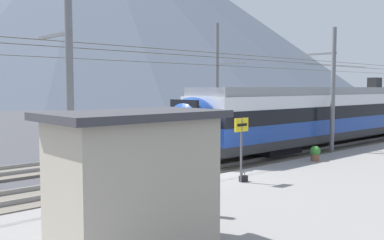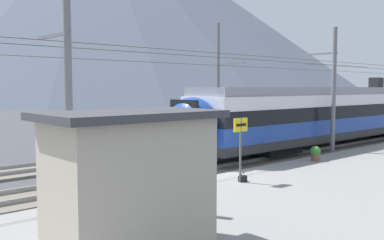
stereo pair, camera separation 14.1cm
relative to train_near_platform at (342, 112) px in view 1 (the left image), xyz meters
The scene contains 16 objects.
ground_plane 14.12m from the train_near_platform, behind, with size 400.00×400.00×0.00m, color #424247.
platform_slab 15.50m from the train_near_platform, 154.47° to the right, with size 120.00×8.61×0.31m, color gray.
track_near 14.03m from the train_near_platform, behind, with size 120.00×3.00×0.28m.
track_far 14.84m from the train_near_platform, 160.73° to the left, with size 120.00×3.00×0.28m.
train_near_platform is the anchor object (origin of this frame).
train_far_track 15.07m from the train_near_platform, 18.76° to the left, with size 33.09×3.04×4.27m.
catenary_mast_west 20.36m from the train_near_platform, behind, with size 46.71×2.34×7.53m.
catenary_mast_mid 5.28m from the train_near_platform, 158.27° to the right, with size 46.71×2.34×7.11m.
catenary_mast_far_side 8.57m from the train_near_platform, 122.01° to the left, with size 46.71×2.68×8.37m.
platform_sign 14.91m from the train_near_platform, 164.64° to the right, with size 0.70×0.08×2.40m.
passenger_walking 21.67m from the train_near_platform, 166.91° to the right, with size 0.53×0.22×1.69m.
handbag_beside_passenger 20.50m from the train_near_platform, 166.82° to the right, with size 0.32×0.18×0.44m.
handbag_near_sign 14.86m from the train_near_platform, 164.54° to the right, with size 0.32×0.18×0.35m.
potted_plant_platform_edge 8.90m from the train_near_platform, 158.70° to the right, with size 0.51×0.51×0.72m.
platform_shelter 22.35m from the train_near_platform, 161.68° to the right, with size 3.72×2.20×3.04m.
mountain_right_ridge 157.24m from the train_near_platform, 66.73° to the left, with size 207.18×207.18×74.93m, color #515B6B.
Camera 1 is at (-12.41, -12.99, 3.84)m, focal length 40.18 mm.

